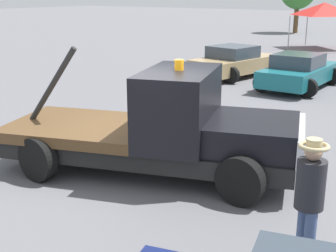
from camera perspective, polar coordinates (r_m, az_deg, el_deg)
ground_plane at (r=9.72m, az=-2.42°, el=-5.48°), size 160.00×160.00×0.00m
tow_truck at (r=9.32m, az=-0.35°, el=-0.44°), size 6.33×3.98×2.51m
person_near_truck at (r=6.43m, az=16.90°, el=-7.75°), size 0.40×0.40×1.79m
parked_car_tan at (r=20.48m, az=8.15°, el=7.77°), size 2.89×4.47×1.34m
parked_car_teal at (r=18.43m, az=15.66°, el=6.40°), size 2.38×4.21×1.34m
canopy_tent_red at (r=31.82m, az=18.55°, el=13.36°), size 3.27×3.27×2.88m
traffic_cone at (r=14.79m, az=-0.78°, el=3.16°), size 0.40×0.40×0.55m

